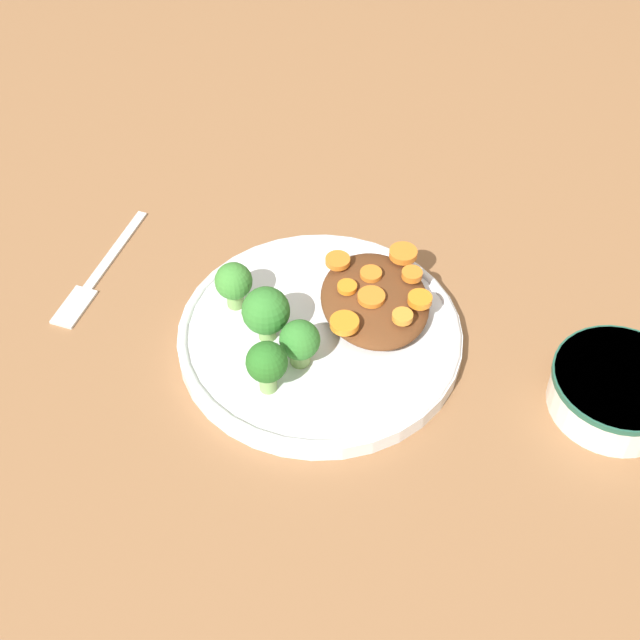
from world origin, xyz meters
TOP-DOWN VIEW (x-y plane):
  - ground_plane at (0.00, 0.00)m, footprint 4.00×4.00m
  - plate at (0.00, 0.00)m, footprint 0.27×0.27m
  - dip_bowl at (0.11, 0.25)m, footprint 0.12×0.12m
  - stew_mound at (-0.02, 0.06)m, footprint 0.13×0.10m
  - broccoli_floret_0 at (-0.00, -0.05)m, footprint 0.04×0.04m
  - broccoli_floret_1 at (0.06, -0.05)m, footprint 0.04×0.04m
  - broccoli_floret_2 at (0.03, -0.02)m, footprint 0.04×0.04m
  - broccoli_floret_3 at (-0.04, -0.07)m, footprint 0.04×0.04m
  - carrot_slice_0 at (-0.04, 0.05)m, footprint 0.02×0.02m
  - carrot_slice_1 at (-0.01, 0.05)m, footprint 0.03×0.03m
  - carrot_slice_2 at (-0.03, 0.09)m, footprint 0.02×0.02m
  - carrot_slice_3 at (-0.06, 0.09)m, footprint 0.03×0.03m
  - carrot_slice_4 at (-0.06, 0.03)m, footprint 0.02×0.02m
  - carrot_slice_5 at (0.00, 0.09)m, footprint 0.02×0.02m
  - carrot_slice_6 at (0.02, 0.07)m, footprint 0.02×0.02m
  - carrot_slice_7 at (-0.03, 0.03)m, footprint 0.02×0.02m
  - carrot_slice_8 at (0.02, 0.02)m, footprint 0.03×0.03m
  - fork at (-0.12, -0.21)m, footprint 0.16×0.10m

SIDE VIEW (x-z plane):
  - ground_plane at x=0.00m, z-range 0.00..0.00m
  - fork at x=-0.12m, z-range 0.00..0.01m
  - plate at x=0.00m, z-range 0.00..0.02m
  - dip_bowl at x=0.11m, z-range 0.00..0.04m
  - stew_mound at x=-0.02m, z-range 0.02..0.04m
  - broccoli_floret_2 at x=0.03m, z-range 0.02..0.07m
  - carrot_slice_0 at x=-0.04m, z-range 0.04..0.05m
  - carrot_slice_7 at x=-0.03m, z-range 0.04..0.05m
  - carrot_slice_1 at x=-0.01m, z-range 0.04..0.05m
  - carrot_slice_4 at x=-0.06m, z-range 0.04..0.05m
  - carrot_slice_6 at x=0.02m, z-range 0.04..0.05m
  - carrot_slice_2 at x=-0.03m, z-range 0.04..0.05m
  - carrot_slice_8 at x=0.02m, z-range 0.04..0.05m
  - carrot_slice_5 at x=0.00m, z-range 0.04..0.05m
  - carrot_slice_3 at x=-0.06m, z-range 0.04..0.05m
  - broccoli_floret_3 at x=-0.04m, z-range 0.02..0.07m
  - broccoli_floret_1 at x=0.06m, z-range 0.02..0.08m
  - broccoli_floret_0 at x=0.00m, z-range 0.02..0.08m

